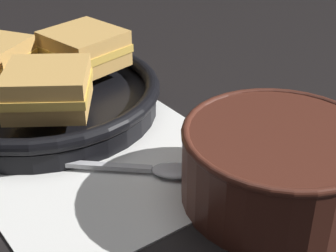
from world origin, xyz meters
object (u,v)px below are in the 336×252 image
sandwich_near_left (48,88)px  sandwich_near_right (84,49)px  soup_bowl (278,161)px  spoon (155,169)px  skillet (44,97)px

sandwich_near_left → sandwich_near_right: same height
sandwich_near_left → sandwich_near_right: bearing=50.0°
soup_bowl → sandwich_near_right: size_ratio=1.59×
sandwich_near_left → spoon: bearing=-59.9°
spoon → skillet: size_ratio=0.45×
sandwich_near_left → sandwich_near_right: (0.08, 0.09, 0.00)m
soup_bowl → skillet: bearing=117.0°
sandwich_near_right → skillet: bearing=-160.0°
spoon → sandwich_near_left: bearing=155.3°
skillet → sandwich_near_left: bearing=-100.0°
skillet → sandwich_near_right: size_ratio=2.51×
soup_bowl → sandwich_near_left: 0.26m
skillet → sandwich_near_right: bearing=20.0°
skillet → sandwich_near_left: size_ratio=2.39×
soup_bowl → sandwich_near_right: bearing=104.1°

